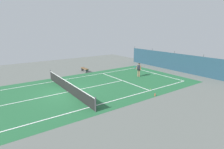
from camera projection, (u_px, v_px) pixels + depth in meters
name	position (u px, v px, depth m)	size (l,w,h in m)	color
ground_plane	(68.00, 92.00, 16.52)	(36.00, 36.00, 0.00)	slate
court_surface	(68.00, 92.00, 16.52)	(11.02, 26.60, 0.01)	#236038
tennis_net	(68.00, 87.00, 16.40)	(10.12, 0.10, 1.10)	black
back_fence	(175.00, 65.00, 25.29)	(16.30, 0.98, 2.70)	#1E3D4C
tennis_player	(139.00, 69.00, 21.60)	(0.61, 0.81, 1.64)	#9E7051
tennis_ball_near_player	(151.00, 89.00, 17.25)	(0.07, 0.07, 0.07)	#CCDB33
parked_car	(201.00, 64.00, 24.97)	(2.23, 4.31, 1.68)	silver
courtside_bench	(85.00, 69.00, 24.17)	(1.60, 0.40, 0.49)	brown
water_bottle	(155.00, 95.00, 15.48)	(0.08, 0.08, 0.24)	#D84C38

